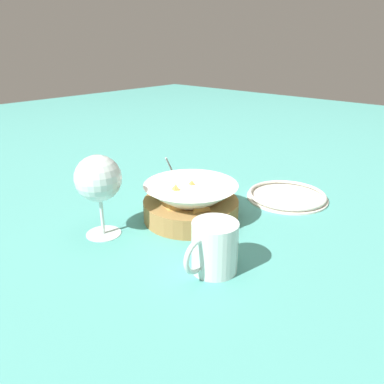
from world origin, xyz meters
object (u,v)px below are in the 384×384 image
(sauce_cup, at_px, (176,185))
(beer_mug, at_px, (214,249))
(food_basket, at_px, (192,203))
(wine_glass, at_px, (98,181))
(side_plate, at_px, (287,196))

(sauce_cup, distance_m, beer_mug, 0.38)
(sauce_cup, relative_size, beer_mug, 0.88)
(food_basket, relative_size, wine_glass, 1.25)
(wine_glass, xyz_separation_m, beer_mug, (-0.05, 0.26, -0.08))
(sauce_cup, xyz_separation_m, wine_glass, (0.27, 0.05, 0.10))
(food_basket, relative_size, sauce_cup, 2.07)
(sauce_cup, height_order, side_plate, sauce_cup)
(wine_glass, distance_m, beer_mug, 0.27)
(food_basket, distance_m, beer_mug, 0.21)
(wine_glass, relative_size, side_plate, 0.84)
(food_basket, xyz_separation_m, beer_mug, (0.13, 0.17, 0.00))
(wine_glass, bearing_deg, food_basket, 153.72)
(food_basket, bearing_deg, side_plate, 157.65)
(beer_mug, distance_m, side_plate, 0.39)
(side_plate, bearing_deg, beer_mug, 9.55)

